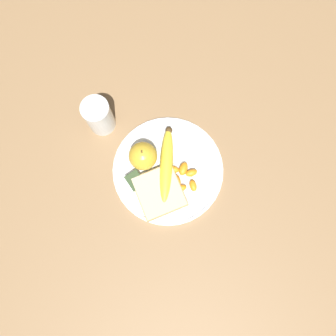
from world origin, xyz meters
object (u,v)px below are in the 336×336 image
(apple, at_px, (143,156))
(banana, at_px, (167,165))
(plate, at_px, (168,170))
(bread_slice, at_px, (159,192))
(jam_packet, at_px, (135,181))
(fork, at_px, (172,169))
(juice_glass, at_px, (99,117))

(apple, distance_m, banana, 0.06)
(plate, bearing_deg, bread_slice, -54.43)
(bread_slice, relative_size, jam_packet, 3.03)
(fork, bearing_deg, juice_glass, -80.66)
(fork, bearing_deg, plate, -41.11)
(plate, xyz_separation_m, bread_slice, (0.04, -0.05, 0.02))
(plate, distance_m, jam_packet, 0.09)
(bread_slice, distance_m, fork, 0.07)
(plate, relative_size, bread_slice, 2.10)
(apple, relative_size, jam_packet, 1.80)
(plate, height_order, fork, fork)
(fork, distance_m, jam_packet, 0.10)
(juice_glass, xyz_separation_m, bread_slice, (0.24, 0.02, -0.03))
(banana, xyz_separation_m, fork, (0.01, 0.00, -0.01))
(apple, bearing_deg, jam_packet, -53.34)
(plate, distance_m, apple, 0.08)
(banana, xyz_separation_m, bread_slice, (0.05, -0.05, -0.01))
(plate, bearing_deg, banana, 161.53)
(fork, height_order, jam_packet, jam_packet)
(plate, distance_m, fork, 0.01)
(juice_glass, bearing_deg, apple, 13.45)
(juice_glass, relative_size, banana, 0.61)
(fork, bearing_deg, bread_slice, 17.10)
(bread_slice, bearing_deg, fork, 118.52)
(plate, height_order, banana, banana)
(bread_slice, height_order, jam_packet, same)
(plate, height_order, jam_packet, jam_packet)
(juice_glass, distance_m, banana, 0.21)
(banana, bearing_deg, apple, -140.51)
(apple, distance_m, bread_slice, 0.10)
(bread_slice, relative_size, fork, 0.67)
(apple, height_order, jam_packet, apple)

